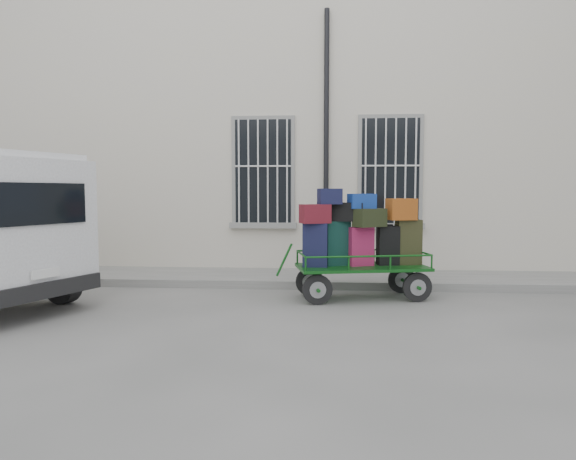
# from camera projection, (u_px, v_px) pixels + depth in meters

# --- Properties ---
(ground) EXTENTS (80.00, 80.00, 0.00)m
(ground) POSITION_uv_depth(u_px,v_px,m) (265.00, 305.00, 8.20)
(ground) COLOR #61615D
(ground) RESTS_ON ground
(building) EXTENTS (24.00, 5.15, 6.00)m
(building) POSITION_uv_depth(u_px,v_px,m) (290.00, 146.00, 13.44)
(building) COLOR beige
(building) RESTS_ON ground
(sidewalk) EXTENTS (24.00, 1.70, 0.15)m
(sidewalk) POSITION_uv_depth(u_px,v_px,m) (278.00, 278.00, 10.38)
(sidewalk) COLOR slate
(sidewalk) RESTS_ON ground
(luggage_cart) EXTENTS (2.60, 1.40, 1.87)m
(luggage_cart) POSITION_uv_depth(u_px,v_px,m) (360.00, 242.00, 8.67)
(luggage_cart) COLOR black
(luggage_cart) RESTS_ON ground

